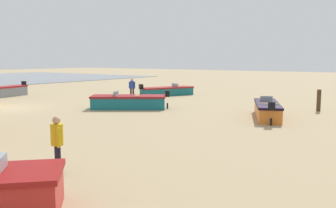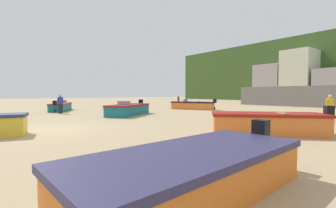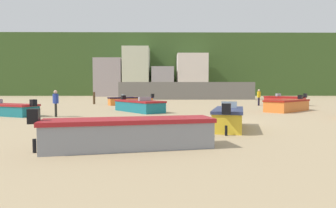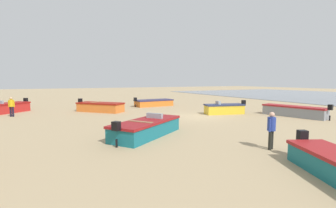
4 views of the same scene
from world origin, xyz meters
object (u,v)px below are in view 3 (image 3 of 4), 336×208
at_px(boat_red_0, 284,101).
at_px(boat_teal_6, 139,106).
at_px(beach_walker_foreground, 259,96).
at_px(beach_walker_distant, 56,101).
at_px(boat_orange_3, 287,105).
at_px(mooring_post_near_water, 94,98).
at_px(boat_grey_2, 129,133).
at_px(boat_orange_7, 131,101).
at_px(boat_yellow_4, 228,118).
at_px(boat_teal_1, 5,109).

height_order(boat_red_0, boat_teal_6, boat_red_0).
height_order(boat_teal_6, beach_walker_foreground, beach_walker_foreground).
distance_m(beach_walker_foreground, beach_walker_distant, 19.49).
xyz_separation_m(boat_orange_3, mooring_post_near_water, (-16.91, 9.88, 0.21)).
bearing_deg(boat_teal_6, boat_grey_2, 58.21).
distance_m(boat_red_0, beach_walker_distant, 22.29).
distance_m(boat_orange_7, beach_walker_distant, 12.73).
relative_size(boat_grey_2, boat_yellow_4, 1.37).
bearing_deg(boat_orange_7, boat_teal_1, 125.02).
height_order(boat_teal_6, beach_walker_distant, beach_walker_distant).
bearing_deg(boat_teal_1, boat_yellow_4, -91.40).
distance_m(boat_teal_1, mooring_post_near_water, 13.34).
distance_m(boat_yellow_4, boat_teal_6, 10.31).
relative_size(boat_yellow_4, boat_orange_7, 0.81).
height_order(boat_red_0, boat_grey_2, boat_red_0).
distance_m(boat_orange_3, boat_orange_7, 15.15).
distance_m(boat_orange_3, boat_teal_6, 11.15).
xyz_separation_m(boat_orange_3, beach_walker_distant, (-15.87, -4.11, 0.51)).
xyz_separation_m(boat_orange_3, boat_orange_7, (-12.73, 8.22, -0.02)).
relative_size(boat_teal_1, boat_teal_6, 1.02).
distance_m(boat_teal_1, boat_teal_6, 8.77).
height_order(mooring_post_near_water, beach_walker_distant, beach_walker_distant).
xyz_separation_m(boat_red_0, boat_grey_2, (-13.23, -21.35, -0.02)).
bearing_deg(boat_yellow_4, boat_orange_7, 124.07).
relative_size(boat_red_0, boat_teal_1, 0.78).
height_order(boat_red_0, boat_orange_7, boat_red_0).
distance_m(boat_grey_2, boat_orange_7, 21.92).
distance_m(boat_yellow_4, boat_orange_7, 18.78).
height_order(boat_orange_3, beach_walker_distant, beach_walker_distant).
height_order(boat_grey_2, boat_yellow_4, boat_grey_2).
distance_m(boat_teal_1, boat_yellow_4, 14.37).
xyz_separation_m(boat_yellow_4, boat_teal_6, (-4.65, 9.20, -0.02)).
bearing_deg(boat_orange_3, boat_teal_1, 56.55).
relative_size(beach_walker_foreground, beach_walker_distant, 1.00).
relative_size(boat_orange_7, beach_walker_distant, 2.92).
bearing_deg(boat_orange_3, beach_walker_distant, 61.67).
height_order(boat_red_0, boat_orange_3, boat_red_0).
xyz_separation_m(boat_red_0, beach_walker_distant, (-18.83, -11.91, 0.49)).
height_order(boat_red_0, boat_teal_1, boat_red_0).
bearing_deg(boat_orange_3, beach_walker_foreground, -43.72).
height_order(boat_teal_1, boat_orange_7, boat_orange_7).
bearing_deg(beach_walker_foreground, mooring_post_near_water, 110.39).
bearing_deg(beach_walker_distant, boat_orange_3, -96.00).
xyz_separation_m(boat_red_0, beach_walker_foreground, (-2.86, -0.73, 0.49)).
xyz_separation_m(boat_teal_1, mooring_post_near_water, (2.50, 13.10, 0.27)).
bearing_deg(beach_walker_distant, boat_orange_7, -34.79).
height_order(mooring_post_near_water, beach_walker_foreground, beach_walker_foreground).
xyz_separation_m(boat_teal_1, boat_yellow_4, (12.93, -6.28, 0.07)).
xyz_separation_m(boat_orange_3, boat_yellow_4, (-6.49, -9.50, 0.01)).
bearing_deg(boat_orange_3, boat_red_0, -63.72).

